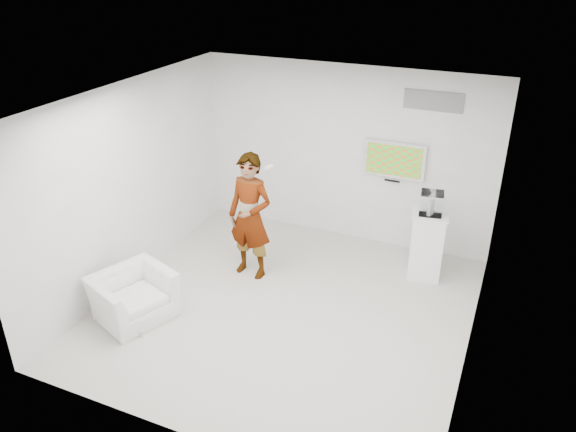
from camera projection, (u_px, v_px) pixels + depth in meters
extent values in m
cube|color=beige|center=(285.00, 308.00, 8.00)|extent=(5.00, 5.00, 0.01)
cube|color=#2C2C2E|center=(284.00, 102.00, 6.68)|extent=(5.00, 5.00, 0.01)
cube|color=white|center=(345.00, 154.00, 9.40)|extent=(5.00, 0.01, 3.00)
cube|color=white|center=(177.00, 321.00, 5.28)|extent=(5.00, 0.01, 3.00)
cube|color=white|center=(129.00, 185.00, 8.24)|extent=(0.01, 5.00, 3.00)
cube|color=white|center=(483.00, 253.00, 6.44)|extent=(0.01, 5.00, 3.00)
cube|color=silver|center=(395.00, 160.00, 9.03)|extent=(1.00, 0.08, 0.60)
cube|color=gray|center=(433.00, 101.00, 8.44)|extent=(0.90, 0.02, 0.30)
imported|color=white|center=(250.00, 217.00, 8.44)|extent=(0.76, 0.54, 1.98)
imported|color=white|center=(133.00, 296.00, 7.71)|extent=(1.19, 1.26, 0.66)
cube|color=white|center=(426.00, 245.00, 8.57)|extent=(0.62, 0.62, 1.08)
cylinder|color=silver|center=(424.00, 251.00, 9.24)|extent=(0.18, 0.18, 0.27)
cube|color=white|center=(431.00, 203.00, 8.26)|extent=(0.38, 0.38, 0.33)
cube|color=white|center=(431.00, 206.00, 8.28)|extent=(0.08, 0.18, 0.23)
cube|color=white|center=(269.00, 167.00, 8.10)|extent=(0.08, 0.15, 0.04)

